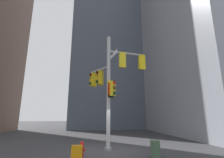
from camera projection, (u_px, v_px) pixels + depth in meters
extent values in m
plane|color=#38383A|center=(108.00, 150.00, 10.01)|extent=(120.00, 120.00, 0.00)
cube|color=#9399A3|center=(215.00, 20.00, 22.00)|extent=(15.42, 15.42, 29.85)
cube|color=#4C5460|center=(108.00, 29.00, 35.21)|extent=(13.52, 13.52, 41.49)
cylinder|color=#B2B2B5|center=(108.00, 89.00, 10.88)|extent=(0.25, 0.25, 7.73)
cylinder|color=gray|center=(108.00, 149.00, 10.03)|extent=(0.46, 0.46, 0.16)
cylinder|color=#B2B2B5|center=(127.00, 53.00, 11.93)|extent=(2.86, 0.60, 0.14)
cylinder|color=#B2B2B5|center=(99.00, 70.00, 12.04)|extent=(1.28, 1.91, 0.14)
cube|color=yellow|center=(123.00, 60.00, 11.49)|extent=(0.48, 0.11, 1.14)
cube|color=yellow|center=(122.00, 60.00, 11.67)|extent=(0.39, 0.39, 1.00)
cylinder|color=#360605|center=(121.00, 57.00, 11.93)|extent=(0.21, 0.09, 0.20)
cube|color=black|center=(121.00, 55.00, 11.97)|extent=(0.23, 0.11, 0.02)
cylinder|color=yellow|center=(121.00, 61.00, 11.85)|extent=(0.21, 0.09, 0.20)
cube|color=black|center=(121.00, 60.00, 11.89)|extent=(0.23, 0.11, 0.02)
cylinder|color=#06311C|center=(121.00, 66.00, 11.78)|extent=(0.21, 0.09, 0.20)
cube|color=black|center=(121.00, 64.00, 11.81)|extent=(0.23, 0.11, 0.02)
cube|color=yellow|center=(142.00, 62.00, 11.97)|extent=(0.48, 0.11, 1.14)
cube|color=yellow|center=(141.00, 63.00, 12.15)|extent=(0.39, 0.39, 1.00)
cylinder|color=#360605|center=(140.00, 59.00, 12.41)|extent=(0.21, 0.09, 0.20)
cube|color=black|center=(140.00, 58.00, 12.44)|extent=(0.23, 0.11, 0.02)
cylinder|color=yellow|center=(140.00, 63.00, 12.33)|extent=(0.21, 0.09, 0.20)
cube|color=black|center=(140.00, 62.00, 12.36)|extent=(0.23, 0.11, 0.02)
cylinder|color=#06311C|center=(140.00, 68.00, 12.25)|extent=(0.21, 0.09, 0.20)
cube|color=black|center=(140.00, 66.00, 12.28)|extent=(0.23, 0.11, 0.02)
cube|color=gold|center=(101.00, 78.00, 12.03)|extent=(0.28, 0.42, 1.14)
cube|color=gold|center=(99.00, 78.00, 11.91)|extent=(0.47, 0.47, 1.00)
cylinder|color=#360605|center=(97.00, 73.00, 11.86)|extent=(0.16, 0.20, 0.20)
cube|color=black|center=(97.00, 71.00, 11.88)|extent=(0.18, 0.22, 0.02)
cylinder|color=yellow|center=(97.00, 77.00, 11.78)|extent=(0.16, 0.20, 0.20)
cube|color=black|center=(97.00, 76.00, 11.80)|extent=(0.18, 0.22, 0.02)
cylinder|color=#06311C|center=(97.00, 82.00, 11.70)|extent=(0.16, 0.20, 0.20)
cube|color=black|center=(97.00, 80.00, 11.72)|extent=(0.18, 0.22, 0.02)
cube|color=yellow|center=(95.00, 80.00, 12.67)|extent=(0.28, 0.42, 1.14)
cube|color=yellow|center=(93.00, 80.00, 12.55)|extent=(0.47, 0.47, 1.00)
cylinder|color=#360605|center=(91.00, 75.00, 12.50)|extent=(0.16, 0.20, 0.20)
cube|color=black|center=(91.00, 73.00, 12.52)|extent=(0.18, 0.22, 0.02)
cylinder|color=yellow|center=(90.00, 79.00, 12.42)|extent=(0.16, 0.20, 0.20)
cube|color=black|center=(90.00, 78.00, 12.44)|extent=(0.18, 0.22, 0.02)
cylinder|color=#06311C|center=(90.00, 84.00, 12.34)|extent=(0.16, 0.20, 0.20)
cube|color=black|center=(90.00, 82.00, 12.36)|extent=(0.18, 0.22, 0.02)
cube|color=yellow|center=(110.00, 89.00, 10.80)|extent=(0.38, 0.34, 1.14)
cube|color=yellow|center=(112.00, 89.00, 10.68)|extent=(0.48, 0.48, 1.00)
cylinder|color=red|center=(114.00, 83.00, 10.63)|extent=(0.19, 0.18, 0.20)
cube|color=black|center=(115.00, 81.00, 10.65)|extent=(0.21, 0.20, 0.02)
cylinder|color=#3C2C06|center=(114.00, 88.00, 10.55)|extent=(0.19, 0.18, 0.20)
cube|color=black|center=(115.00, 86.00, 10.57)|extent=(0.21, 0.20, 0.02)
cylinder|color=#06311C|center=(114.00, 93.00, 10.47)|extent=(0.19, 0.18, 0.20)
cube|color=black|center=(115.00, 92.00, 10.50)|extent=(0.21, 0.20, 0.02)
cube|color=white|center=(113.00, 55.00, 11.56)|extent=(0.30, 1.53, 0.28)
cube|color=#19479E|center=(113.00, 55.00, 11.56)|extent=(0.29, 1.49, 0.24)
cube|color=red|center=(111.00, 89.00, 10.75)|extent=(0.47, 0.46, 0.80)
cube|color=white|center=(111.00, 89.00, 10.75)|extent=(0.44, 0.43, 0.76)
cube|color=black|center=(111.00, 92.00, 10.69)|extent=(0.47, 0.40, 0.72)
cube|color=white|center=(111.00, 92.00, 10.69)|extent=(0.44, 0.37, 0.68)
cylinder|color=red|center=(82.00, 151.00, 8.60)|extent=(0.22, 0.22, 0.57)
sphere|color=red|center=(82.00, 144.00, 8.68)|extent=(0.23, 0.23, 0.23)
cylinder|color=red|center=(85.00, 150.00, 8.63)|extent=(0.10, 0.09, 0.09)
cube|color=orange|center=(77.00, 157.00, 6.51)|extent=(0.44, 0.36, 0.91)
cube|color=black|center=(82.00, 152.00, 6.59)|extent=(0.01, 0.29, 0.33)
cylinder|color=#3F593F|center=(155.00, 149.00, 8.40)|extent=(0.51, 0.51, 0.83)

